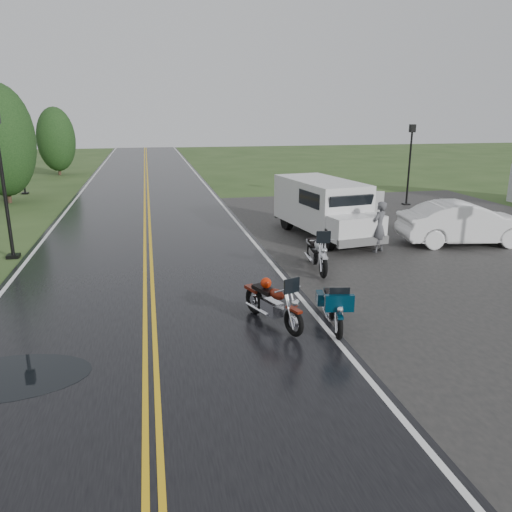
{
  "coord_description": "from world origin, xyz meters",
  "views": [
    {
      "loc": [
        0.16,
        -10.24,
        4.62
      ],
      "look_at": [
        2.8,
        2.0,
        1.0
      ],
      "focal_mm": 35.0,
      "sensor_mm": 36.0,
      "label": 1
    }
  ],
  "objects_px": {
    "motorcycle_red": "(294,311)",
    "motorcycle_teal": "(339,317)",
    "person_at_van": "(379,228)",
    "lamp_post_far_left": "(21,157)",
    "motorcycle_silver": "(324,258)",
    "lamp_post_far_right": "(409,165)",
    "sedan_white": "(465,224)",
    "van_white": "(328,220)",
    "lamp_post_near_left": "(4,185)"
  },
  "relations": [
    {
      "from": "motorcycle_red",
      "to": "motorcycle_teal",
      "type": "xyz_separation_m",
      "value": [
        0.87,
        -0.34,
        -0.07
      ]
    },
    {
      "from": "motorcycle_teal",
      "to": "person_at_van",
      "type": "height_order",
      "value": "person_at_van"
    },
    {
      "from": "person_at_van",
      "to": "lamp_post_far_left",
      "type": "xyz_separation_m",
      "value": [
        -14.63,
        16.11,
        1.3
      ]
    },
    {
      "from": "motorcycle_silver",
      "to": "lamp_post_far_right",
      "type": "distance_m",
      "value": 13.35
    },
    {
      "from": "sedan_white",
      "to": "lamp_post_far_right",
      "type": "bearing_deg",
      "value": -5.46
    },
    {
      "from": "lamp_post_far_left",
      "to": "van_white",
      "type": "bearing_deg",
      "value": -49.95
    },
    {
      "from": "motorcycle_silver",
      "to": "lamp_post_near_left",
      "type": "bearing_deg",
      "value": 161.19
    },
    {
      "from": "person_at_van",
      "to": "lamp_post_far_left",
      "type": "relative_size",
      "value": 0.4
    },
    {
      "from": "motorcycle_red",
      "to": "van_white",
      "type": "bearing_deg",
      "value": 43.67
    },
    {
      "from": "motorcycle_teal",
      "to": "sedan_white",
      "type": "distance_m",
      "value": 9.84
    },
    {
      "from": "person_at_van",
      "to": "lamp_post_near_left",
      "type": "xyz_separation_m",
      "value": [
        -12.02,
        1.93,
        1.53
      ]
    },
    {
      "from": "motorcycle_teal",
      "to": "sedan_white",
      "type": "bearing_deg",
      "value": 53.24
    },
    {
      "from": "van_white",
      "to": "lamp_post_far_right",
      "type": "bearing_deg",
      "value": 37.97
    },
    {
      "from": "motorcycle_red",
      "to": "lamp_post_far_right",
      "type": "relative_size",
      "value": 0.51
    },
    {
      "from": "motorcycle_teal",
      "to": "lamp_post_near_left",
      "type": "xyz_separation_m",
      "value": [
        -8.18,
        8.16,
        1.84
      ]
    },
    {
      "from": "motorcycle_red",
      "to": "lamp_post_far_left",
      "type": "bearing_deg",
      "value": 93.61
    },
    {
      "from": "van_white",
      "to": "sedan_white",
      "type": "height_order",
      "value": "van_white"
    },
    {
      "from": "motorcycle_silver",
      "to": "lamp_post_far_left",
      "type": "relative_size",
      "value": 0.52
    },
    {
      "from": "person_at_van",
      "to": "lamp_post_near_left",
      "type": "distance_m",
      "value": 12.27
    },
    {
      "from": "van_white",
      "to": "lamp_post_near_left",
      "type": "height_order",
      "value": "lamp_post_near_left"
    },
    {
      "from": "motorcycle_silver",
      "to": "van_white",
      "type": "relative_size",
      "value": 0.4
    },
    {
      "from": "van_white",
      "to": "sedan_white",
      "type": "xyz_separation_m",
      "value": [
        5.09,
        -0.27,
        -0.34
      ]
    },
    {
      "from": "motorcycle_silver",
      "to": "sedan_white",
      "type": "xyz_separation_m",
      "value": [
        6.3,
        2.7,
        0.09
      ]
    },
    {
      "from": "motorcycle_teal",
      "to": "lamp_post_far_left",
      "type": "distance_m",
      "value": 24.86
    },
    {
      "from": "person_at_van",
      "to": "sedan_white",
      "type": "distance_m",
      "value": 3.51
    },
    {
      "from": "van_white",
      "to": "lamp_post_far_right",
      "type": "xyz_separation_m",
      "value": [
        7.0,
        7.46,
        0.95
      ]
    },
    {
      "from": "motorcycle_teal",
      "to": "lamp_post_far_right",
      "type": "relative_size",
      "value": 0.46
    },
    {
      "from": "motorcycle_teal",
      "to": "person_at_van",
      "type": "relative_size",
      "value": 1.09
    },
    {
      "from": "motorcycle_teal",
      "to": "lamp_post_far_left",
      "type": "xyz_separation_m",
      "value": [
        -10.8,
        22.34,
        1.61
      ]
    },
    {
      "from": "motorcycle_red",
      "to": "motorcycle_silver",
      "type": "xyz_separation_m",
      "value": [
        1.9,
        3.52,
        0.04
      ]
    },
    {
      "from": "motorcycle_teal",
      "to": "person_at_van",
      "type": "bearing_deg",
      "value": 69.79
    },
    {
      "from": "motorcycle_red",
      "to": "motorcycle_teal",
      "type": "height_order",
      "value": "motorcycle_red"
    },
    {
      "from": "motorcycle_red",
      "to": "sedan_white",
      "type": "distance_m",
      "value": 10.29
    },
    {
      "from": "sedan_white",
      "to": "lamp_post_far_right",
      "type": "distance_m",
      "value": 8.07
    },
    {
      "from": "sedan_white",
      "to": "lamp_post_near_left",
      "type": "relative_size",
      "value": 0.96
    },
    {
      "from": "sedan_white",
      "to": "lamp_post_near_left",
      "type": "bearing_deg",
      "value": 92.58
    },
    {
      "from": "motorcycle_silver",
      "to": "lamp_post_far_right",
      "type": "relative_size",
      "value": 0.55
    },
    {
      "from": "lamp_post_far_right",
      "to": "sedan_white",
      "type": "bearing_deg",
      "value": -103.93
    },
    {
      "from": "motorcycle_teal",
      "to": "lamp_post_far_right",
      "type": "height_order",
      "value": "lamp_post_far_right"
    },
    {
      "from": "person_at_van",
      "to": "lamp_post_far_right",
      "type": "distance_m",
      "value": 9.78
    },
    {
      "from": "motorcycle_silver",
      "to": "van_white",
      "type": "xyz_separation_m",
      "value": [
        1.21,
        2.97,
        0.43
      ]
    },
    {
      "from": "person_at_van",
      "to": "lamp_post_near_left",
      "type": "height_order",
      "value": "lamp_post_near_left"
    },
    {
      "from": "van_white",
      "to": "motorcycle_red",
      "type": "bearing_deg",
      "value": -124.5
    },
    {
      "from": "lamp_post_far_left",
      "to": "motorcycle_teal",
      "type": "bearing_deg",
      "value": -64.2
    },
    {
      "from": "person_at_van",
      "to": "lamp_post_far_left",
      "type": "bearing_deg",
      "value": -82.45
    },
    {
      "from": "person_at_van",
      "to": "van_white",
      "type": "bearing_deg",
      "value": -55.26
    },
    {
      "from": "motorcycle_silver",
      "to": "lamp_post_far_left",
      "type": "bearing_deg",
      "value": 128.83
    },
    {
      "from": "sedan_white",
      "to": "motorcycle_silver",
      "type": "bearing_deg",
      "value": 121.67
    },
    {
      "from": "person_at_van",
      "to": "motorcycle_red",
      "type": "bearing_deg",
      "value": 16.65
    },
    {
      "from": "motorcycle_red",
      "to": "sedan_white",
      "type": "bearing_deg",
      "value": 16.49
    }
  ]
}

